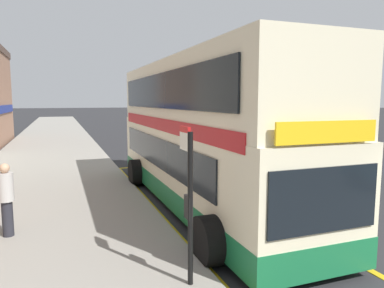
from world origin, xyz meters
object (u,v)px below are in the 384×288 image
at_px(double_decker_bus, 199,138).
at_px(bus_stop_sign, 189,192).
at_px(pedestrian_waiting_near_sign, 6,197).
at_px(parked_car_maroon_across, 251,138).

distance_m(double_decker_bus, bus_stop_sign, 5.17).
distance_m(bus_stop_sign, pedestrian_waiting_near_sign, 4.69).
distance_m(parked_car_maroon_across, pedestrian_waiting_near_sign, 16.96).
xyz_separation_m(double_decker_bus, bus_stop_sign, (-2.06, -4.73, -0.36)).
xyz_separation_m(bus_stop_sign, pedestrian_waiting_near_sign, (-3.16, 3.40, -0.65)).
bearing_deg(double_decker_bus, pedestrian_waiting_near_sign, -165.77).
height_order(double_decker_bus, pedestrian_waiting_near_sign, double_decker_bus).
relative_size(bus_stop_sign, parked_car_maroon_across, 0.63).
height_order(double_decker_bus, bus_stop_sign, double_decker_bus).
bearing_deg(pedestrian_waiting_near_sign, double_decker_bus, 14.23).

